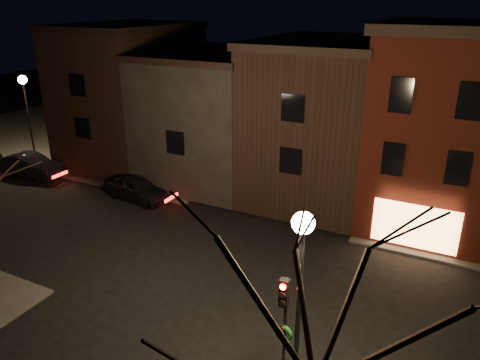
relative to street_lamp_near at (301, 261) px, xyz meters
name	(u,v)px	position (x,y,z in m)	size (l,w,h in m)	color
ground	(215,265)	(-6.20, 6.00, -5.18)	(120.00, 120.00, 0.00)	black
sidewalk_far_left	(142,122)	(-26.20, 26.00, -5.12)	(30.00, 30.00, 0.12)	#2D2B28
corner_building	(436,127)	(1.80, 15.47, 0.22)	(6.50, 8.50, 10.50)	#47130C
row_building_a	(322,119)	(-4.70, 16.50, -0.34)	(7.30, 10.30, 9.40)	black
row_building_b	(217,115)	(-11.95, 16.50, -0.85)	(7.80, 10.30, 8.40)	black
row_building_c	(131,94)	(-19.20, 16.50, -0.09)	(7.30, 10.30, 9.90)	black
street_lamp_near	(301,261)	(0.00, 0.00, 0.00)	(0.60, 0.60, 6.48)	black
street_lamp_far	(25,96)	(-25.20, 12.20, 0.00)	(0.60, 0.60, 6.48)	black
traffic_signal	(284,317)	(-0.60, 0.49, -2.37)	(0.58, 0.38, 4.05)	black
bare_tree_right	(322,293)	(1.30, -2.50, 0.97)	(6.40, 6.40, 8.50)	black
parked_car_a	(136,188)	(-14.36, 10.50, -4.44)	(1.76, 4.37, 1.49)	black
parked_car_b	(31,166)	(-23.42, 10.30, -4.39)	(1.67, 4.80, 1.58)	black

